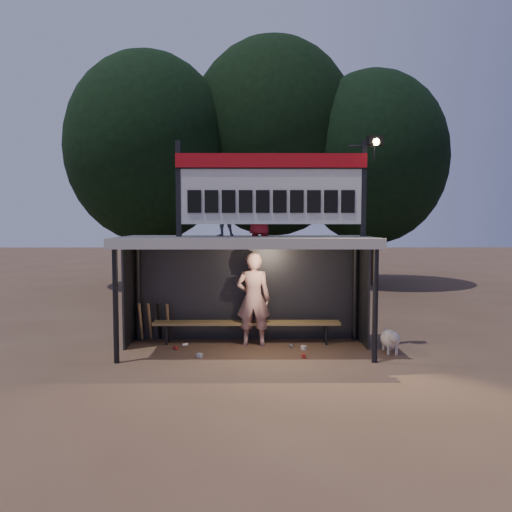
{
  "coord_description": "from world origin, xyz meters",
  "views": [
    {
      "loc": [
        0.13,
        -10.02,
        2.63
      ],
      "look_at": [
        0.2,
        0.4,
        1.9
      ],
      "focal_mm": 35.0,
      "sensor_mm": 36.0,
      "label": 1
    }
  ],
  "objects": [
    {
      "name": "dugout_shelter",
      "position": [
        0.0,
        0.24,
        1.85
      ],
      "size": [
        5.1,
        2.08,
        2.32
      ],
      "color": "#3D3D3F",
      "rests_on": "ground"
    },
    {
      "name": "tree_left",
      "position": [
        -4.0,
        10.0,
        5.51
      ],
      "size": [
        6.46,
        6.46,
        9.27
      ],
      "color": "black",
      "rests_on": "ground"
    },
    {
      "name": "bench",
      "position": [
        0.0,
        0.55,
        0.43
      ],
      "size": [
        4.0,
        0.35,
        0.48
      ],
      "color": "olive",
      "rests_on": "ground"
    },
    {
      "name": "dog",
      "position": [
        2.89,
        -0.22,
        0.28
      ],
      "size": [
        0.36,
        0.81,
        0.49
      ],
      "color": "white",
      "rests_on": "ground"
    },
    {
      "name": "scoreboard_assembly",
      "position": [
        0.56,
        -0.01,
        3.32
      ],
      "size": [
        4.1,
        0.27,
        1.99
      ],
      "color": "black",
      "rests_on": "dugout_shelter"
    },
    {
      "name": "child_a",
      "position": [
        -0.49,
        0.4,
        2.8
      ],
      "size": [
        0.54,
        0.46,
        0.95
      ],
      "primitive_type": "imported",
      "rotation": [
        0.0,
        0.0,
        3.39
      ],
      "color": "slate",
      "rests_on": "dugout_shelter"
    },
    {
      "name": "child_b",
      "position": [
        0.27,
        0.23,
        2.88
      ],
      "size": [
        0.63,
        0.52,
        1.11
      ],
      "primitive_type": "imported",
      "rotation": [
        0.0,
        0.0,
        2.79
      ],
      "color": "#AF1B22",
      "rests_on": "dugout_shelter"
    },
    {
      "name": "tree_mid",
      "position": [
        1.0,
        11.5,
        6.17
      ],
      "size": [
        7.22,
        7.22,
        10.36
      ],
      "color": "#312116",
      "rests_on": "ground"
    },
    {
      "name": "ground",
      "position": [
        0.0,
        0.0,
        0.0
      ],
      "size": [
        80.0,
        80.0,
        0.0
      ],
      "primitive_type": "plane",
      "color": "brown",
      "rests_on": "ground"
    },
    {
      "name": "tree_right",
      "position": [
        5.0,
        10.5,
        5.19
      ],
      "size": [
        6.08,
        6.08,
        8.72
      ],
      "color": "#312216",
      "rests_on": "ground"
    },
    {
      "name": "bats",
      "position": [
        -2.04,
        0.82,
        0.43
      ],
      "size": [
        0.69,
        0.35,
        0.84
      ],
      "color": "#9A7348",
      "rests_on": "ground"
    },
    {
      "name": "player",
      "position": [
        0.14,
        0.43,
        0.99
      ],
      "size": [
        0.76,
        0.53,
        1.98
      ],
      "primitive_type": "imported",
      "rotation": [
        0.0,
        0.0,
        3.07
      ],
      "color": "white",
      "rests_on": "ground"
    },
    {
      "name": "litter",
      "position": [
        -0.05,
        -0.1,
        0.04
      ],
      "size": [
        2.75,
        1.03,
        0.08
      ],
      "color": "#B0281E",
      "rests_on": "ground"
    }
  ]
}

